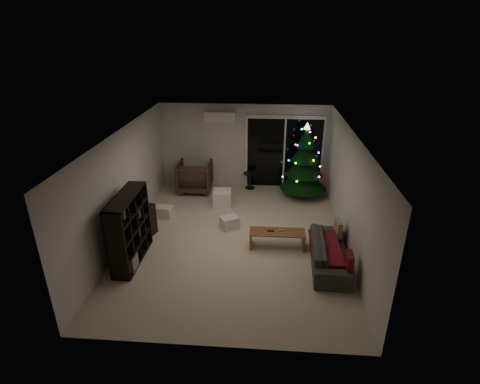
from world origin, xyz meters
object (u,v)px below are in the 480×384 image
object	(u,v)px
armchair	(195,177)
sofa	(330,252)
bookshelf	(121,228)
coffee_table	(277,239)
media_cabinet	(134,228)
christmas_tree	(305,161)

from	to	relation	value
armchair	sofa	distance (m)	4.96
sofa	armchair	bearing A→B (deg)	47.39
bookshelf	armchair	xyz separation A→B (m)	(0.82, 3.70, -0.29)
armchair	coffee_table	distance (m)	3.82
media_cabinet	coffee_table	xyz separation A→B (m)	(3.23, 0.05, -0.18)
media_cabinet	sofa	bearing A→B (deg)	8.87
media_cabinet	armchair	xyz separation A→B (m)	(0.82, 3.01, 0.08)
bookshelf	sofa	xyz separation A→B (m)	(4.30, 0.16, -0.47)
christmas_tree	coffee_table	bearing A→B (deg)	-105.30
armchair	sofa	bearing A→B (deg)	133.56
bookshelf	coffee_table	xyz separation A→B (m)	(3.23, 0.74, -0.55)
armchair	coffee_table	xyz separation A→B (m)	(2.40, -2.95, -0.26)
bookshelf	armchair	size ratio (longest dim) A/B	1.50
bookshelf	christmas_tree	xyz separation A→B (m)	(4.00, 3.59, 0.33)
coffee_table	armchair	bearing A→B (deg)	128.86
sofa	coffee_table	bearing A→B (deg)	64.57
sofa	bookshelf	bearing A→B (deg)	95.01
coffee_table	christmas_tree	world-z (taller)	christmas_tree
media_cabinet	coffee_table	size ratio (longest dim) A/B	0.97
media_cabinet	sofa	world-z (taller)	media_cabinet
armchair	media_cabinet	bearing A→B (deg)	73.72
media_cabinet	coffee_table	world-z (taller)	media_cabinet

